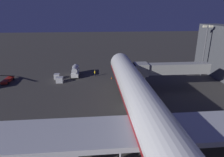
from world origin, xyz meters
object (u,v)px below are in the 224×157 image
(baggage_container_near_belt, at_px, (57,76))
(baggage_container_mid_row, at_px, (60,80))
(traffic_cone_nose_starboard, at_px, (112,78))
(apron_floodlight_mast, at_px, (205,47))
(jet_bridge, at_px, (166,69))
(fuel_tanker, at_px, (75,71))
(ground_crew_by_belt_loader, at_px, (95,73))
(airliner_at_gate, at_px, (150,118))
(belt_loader, at_px, (8,80))
(traffic_cone_nose_port, at_px, (126,77))

(baggage_container_near_belt, xyz_separation_m, baggage_container_mid_row, (-1.22, 3.01, -0.02))
(traffic_cone_nose_starboard, bearing_deg, apron_floodlight_mast, -178.26)
(jet_bridge, relative_size, fuel_tanker, 3.11)
(fuel_tanker, xyz_separation_m, ground_crew_by_belt_loader, (-5.90, 0.89, -0.64))
(airliner_at_gate, height_order, traffic_cone_nose_starboard, airliner_at_gate)
(apron_floodlight_mast, bearing_deg, ground_crew_by_belt_loader, -3.58)
(belt_loader, xyz_separation_m, traffic_cone_nose_port, (-33.30, -0.48, -0.58))
(fuel_tanker, height_order, baggage_container_mid_row, fuel_tanker)
(airliner_at_gate, bearing_deg, fuel_tanker, -69.96)
(fuel_tanker, xyz_separation_m, baggage_container_near_belt, (5.09, 2.53, -0.87))
(airliner_at_gate, height_order, ground_crew_by_belt_loader, airliner_at_gate)
(apron_floodlight_mast, relative_size, baggage_container_mid_row, 8.15)
(fuel_tanker, relative_size, ground_crew_by_belt_loader, 3.31)
(belt_loader, relative_size, traffic_cone_nose_port, 16.16)
(jet_bridge, relative_size, belt_loader, 2.11)
(airliner_at_gate, relative_size, traffic_cone_nose_starboard, 117.01)
(baggage_container_near_belt, bearing_deg, traffic_cone_nose_starboard, 175.52)
(fuel_tanker, bearing_deg, airliner_at_gate, 110.04)
(baggage_container_mid_row, relative_size, traffic_cone_nose_port, 3.33)
(airliner_at_gate, xyz_separation_m, baggage_container_near_belt, (18.00, -32.87, -4.44))
(traffic_cone_nose_port, bearing_deg, apron_floodlight_mast, -177.94)
(apron_floodlight_mast, height_order, traffic_cone_nose_starboard, apron_floodlight_mast)
(apron_floodlight_mast, relative_size, belt_loader, 1.68)
(baggage_container_mid_row, bearing_deg, traffic_cone_nose_starboard, -173.06)
(airliner_at_gate, xyz_separation_m, traffic_cone_nose_port, (-2.20, -31.63, -4.94))
(fuel_tanker, bearing_deg, jet_bridge, 150.87)
(jet_bridge, bearing_deg, airliner_at_gate, 65.36)
(apron_floodlight_mast, distance_m, traffic_cone_nose_starboard, 29.01)
(apron_floodlight_mast, xyz_separation_m, baggage_container_near_belt, (43.50, -0.40, -8.08))
(airliner_at_gate, distance_m, jet_bridge, 24.71)
(baggage_container_near_belt, distance_m, traffic_cone_nose_port, 20.25)
(jet_bridge, height_order, traffic_cone_nose_port, jet_bridge)
(belt_loader, height_order, ground_crew_by_belt_loader, belt_loader)
(airliner_at_gate, bearing_deg, traffic_cone_nose_starboard, -86.02)
(fuel_tanker, distance_m, baggage_container_near_belt, 5.75)
(baggage_container_near_belt, xyz_separation_m, ground_crew_by_belt_loader, (-10.99, -1.64, 0.23))
(apron_floodlight_mast, bearing_deg, jet_bridge, 33.38)
(baggage_container_near_belt, bearing_deg, apron_floodlight_mast, 179.48)
(jet_bridge, xyz_separation_m, traffic_cone_nose_port, (8.10, -9.17, -5.05))
(apron_floodlight_mast, xyz_separation_m, traffic_cone_nose_port, (23.30, 0.84, -8.58))
(jet_bridge, height_order, apron_floodlight_mast, apron_floodlight_mast)
(jet_bridge, height_order, traffic_cone_nose_starboard, jet_bridge)
(belt_loader, bearing_deg, baggage_container_mid_row, 174.82)
(traffic_cone_nose_starboard, bearing_deg, jet_bridge, 143.74)
(belt_loader, distance_m, traffic_cone_nose_starboard, 28.91)
(ground_crew_by_belt_loader, relative_size, traffic_cone_nose_port, 3.32)
(jet_bridge, distance_m, belt_loader, 42.54)
(traffic_cone_nose_port, bearing_deg, baggage_container_mid_row, 5.34)
(airliner_at_gate, bearing_deg, apron_floodlight_mast, -128.14)
(belt_loader, relative_size, traffic_cone_nose_starboard, 16.16)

